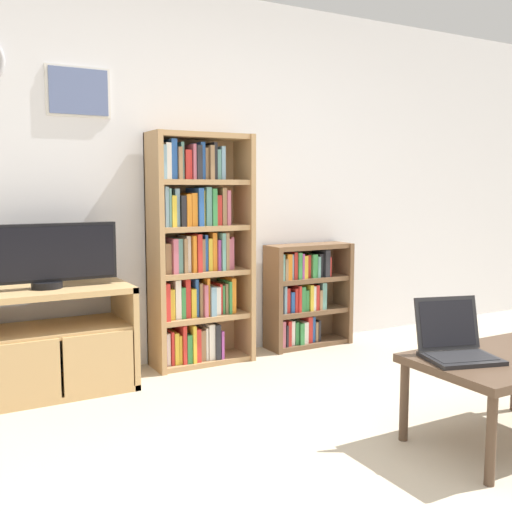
# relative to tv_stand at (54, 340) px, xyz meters

# --- Properties ---
(ground_plane) EXTENTS (18.00, 18.00, 0.00)m
(ground_plane) POSITION_rel_tv_stand_xyz_m (1.01, -2.04, -0.32)
(ground_plane) COLOR #BCAD93
(wall_back) EXTENTS (7.07, 0.09, 2.60)m
(wall_back) POSITION_rel_tv_stand_xyz_m (1.00, 0.32, 0.98)
(wall_back) COLOR silver
(wall_back) RESTS_ON ground_plane
(tv_stand) EXTENTS (0.93, 0.50, 0.64)m
(tv_stand) POSITION_rel_tv_stand_xyz_m (0.00, 0.00, 0.00)
(tv_stand) COLOR tan
(tv_stand) RESTS_ON ground_plane
(television) EXTENTS (0.83, 0.18, 0.39)m
(television) POSITION_rel_tv_stand_xyz_m (-0.02, 0.01, 0.52)
(television) COLOR black
(television) RESTS_ON tv_stand
(bookshelf_tall) EXTENTS (0.71, 0.29, 1.61)m
(bookshelf_tall) POSITION_rel_tv_stand_xyz_m (1.00, 0.15, 0.47)
(bookshelf_tall) COLOR tan
(bookshelf_tall) RESTS_ON ground_plane
(bookshelf_short) EXTENTS (0.69, 0.24, 0.80)m
(bookshelf_short) POSITION_rel_tv_stand_xyz_m (1.91, 0.17, 0.08)
(bookshelf_short) COLOR brown
(bookshelf_short) RESTS_ON ground_plane
(coffee_table) EXTENTS (0.91, 0.60, 0.43)m
(coffee_table) POSITION_rel_tv_stand_xyz_m (1.77, -1.82, 0.06)
(coffee_table) COLOR #4C3828
(coffee_table) RESTS_ON ground_plane
(laptop) EXTENTS (0.40, 0.38, 0.27)m
(laptop) POSITION_rel_tv_stand_xyz_m (1.53, -1.71, 0.18)
(laptop) COLOR #232326
(laptop) RESTS_ON coffee_table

